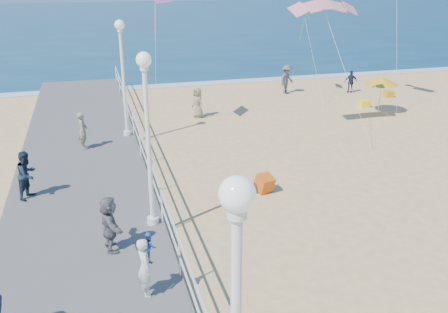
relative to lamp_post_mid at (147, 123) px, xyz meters
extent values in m
plane|color=#E1B876|center=(5.35, 0.00, -3.66)|extent=(160.00, 160.00, 0.00)
cube|color=#0C314B|center=(5.35, 65.00, -3.65)|extent=(160.00, 90.00, 0.05)
cube|color=white|center=(5.35, 20.50, -3.63)|extent=(160.00, 1.20, 0.04)
cube|color=#65605B|center=(-2.15, 0.00, -3.46)|extent=(5.00, 44.00, 0.40)
cube|color=white|center=(0.30, 0.00, -2.21)|extent=(0.05, 42.00, 0.06)
cube|color=white|center=(0.30, 0.00, -2.71)|extent=(0.05, 42.00, 0.04)
sphere|color=white|center=(0.00, -9.00, 1.84)|extent=(0.44, 0.44, 0.44)
cylinder|color=white|center=(0.00, 0.00, -3.16)|extent=(0.36, 0.36, 0.20)
cylinder|color=white|center=(0.00, 0.00, -0.81)|extent=(0.14, 0.14, 4.70)
sphere|color=white|center=(0.00, 0.00, 1.84)|extent=(0.44, 0.44, 0.44)
cylinder|color=white|center=(0.00, 9.00, -3.16)|extent=(0.36, 0.36, 0.20)
cylinder|color=white|center=(0.00, 9.00, -0.81)|extent=(0.14, 0.14, 4.70)
sphere|color=white|center=(0.00, 9.00, 1.84)|extent=(0.44, 0.44, 0.44)
imported|color=silver|center=(-0.64, -3.57, -2.49)|extent=(0.43, 0.60, 1.54)
imported|color=blue|center=(-0.49, -3.42, -2.03)|extent=(0.33, 0.40, 0.76)
imported|color=slate|center=(-1.34, -1.24, -2.44)|extent=(0.67, 1.56, 1.63)
imported|color=#817D59|center=(-1.99, 7.62, -2.44)|extent=(0.44, 0.63, 1.65)
imported|color=#182536|center=(-3.86, 3.00, -2.42)|extent=(0.97, 1.03, 1.69)
imported|color=#505155|center=(10.99, 16.17, -2.70)|extent=(1.43, 1.29, 1.92)
imported|color=#1B1F3B|center=(15.20, 15.30, -2.92)|extent=(0.93, 0.58, 1.48)
imported|color=#817559|center=(4.16, 12.30, -2.82)|extent=(0.78, 0.95, 1.68)
cube|color=red|center=(4.42, 2.02, -3.36)|extent=(0.73, 0.83, 0.74)
cylinder|color=white|center=(14.29, 10.34, -2.76)|extent=(0.05, 0.05, 1.80)
cone|color=gold|center=(14.29, 10.34, -1.75)|extent=(1.90, 1.90, 0.45)
cube|color=yellow|center=(14.25, 11.85, -3.46)|extent=(0.55, 0.55, 0.40)
cube|color=orange|center=(17.00, 13.59, -3.46)|extent=(0.55, 0.55, 0.40)
cube|color=green|center=(11.45, 15.18, 1.67)|extent=(1.18, 1.34, 0.77)
camera|label=1|loc=(-1.50, -13.91, 4.27)|focal=40.00mm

